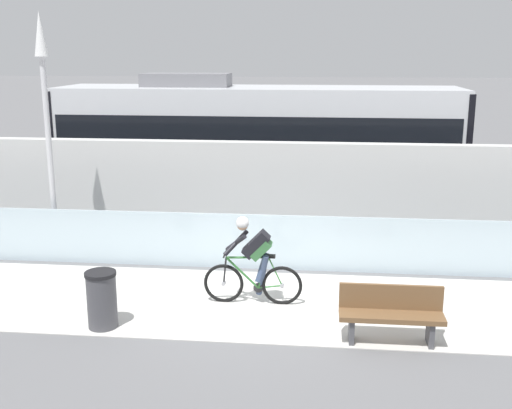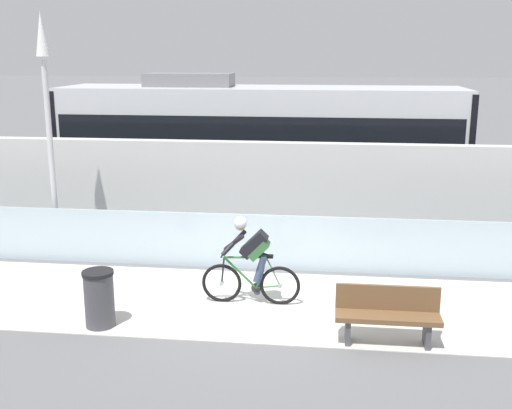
{
  "view_description": "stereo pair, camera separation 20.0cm",
  "coord_description": "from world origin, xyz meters",
  "px_view_note": "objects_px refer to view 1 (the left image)",
  "views": [
    {
      "loc": [
        1.06,
        -10.43,
        4.42
      ],
      "look_at": [
        -0.27,
        2.35,
        1.25
      ],
      "focal_mm": 43.92,
      "sensor_mm": 36.0,
      "label": 1
    },
    {
      "loc": [
        1.26,
        -10.41,
        4.42
      ],
      "look_at": [
        -0.27,
        2.35,
        1.25
      ],
      "focal_mm": 43.92,
      "sensor_mm": 36.0,
      "label": 2
    }
  ],
  "objects_px": {
    "lamp_post_antenna": "(46,106)",
    "bench": "(391,313)",
    "cyclist_on_bike": "(253,262)",
    "tram": "(257,144)",
    "trash_bin": "(102,300)"
  },
  "relations": [
    {
      "from": "bench",
      "to": "cyclist_on_bike",
      "type": "bearing_deg",
      "value": 150.64
    },
    {
      "from": "cyclist_on_bike",
      "to": "lamp_post_antenna",
      "type": "xyz_separation_m",
      "value": [
        -4.57,
        2.15,
        2.51
      ]
    },
    {
      "from": "cyclist_on_bike",
      "to": "trash_bin",
      "type": "bearing_deg",
      "value": -151.87
    },
    {
      "from": "tram",
      "to": "cyclist_on_bike",
      "type": "bearing_deg",
      "value": -84.74
    },
    {
      "from": "lamp_post_antenna",
      "to": "bench",
      "type": "height_order",
      "value": "lamp_post_antenna"
    },
    {
      "from": "tram",
      "to": "bench",
      "type": "relative_size",
      "value": 6.91
    },
    {
      "from": "bench",
      "to": "tram",
      "type": "bearing_deg",
      "value": 109.71
    },
    {
      "from": "tram",
      "to": "trash_bin",
      "type": "xyz_separation_m",
      "value": [
        -1.71,
        -8.1,
        -1.41
      ]
    },
    {
      "from": "tram",
      "to": "trash_bin",
      "type": "height_order",
      "value": "tram"
    },
    {
      "from": "cyclist_on_bike",
      "to": "lamp_post_antenna",
      "type": "relative_size",
      "value": 0.34
    },
    {
      "from": "trash_bin",
      "to": "bench",
      "type": "distance_m",
      "value": 4.62
    },
    {
      "from": "tram",
      "to": "lamp_post_antenna",
      "type": "relative_size",
      "value": 2.13
    },
    {
      "from": "cyclist_on_bike",
      "to": "lamp_post_antenna",
      "type": "bearing_deg",
      "value": 154.8
    },
    {
      "from": "cyclist_on_bike",
      "to": "lamp_post_antenna",
      "type": "height_order",
      "value": "lamp_post_antenna"
    },
    {
      "from": "tram",
      "to": "lamp_post_antenna",
      "type": "xyz_separation_m",
      "value": [
        -3.94,
        -4.7,
        1.4
      ]
    }
  ]
}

